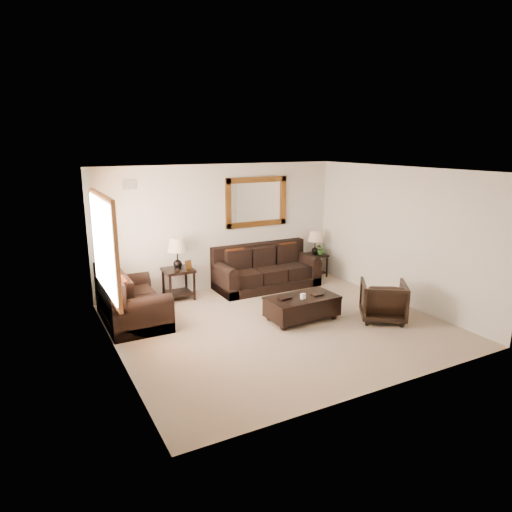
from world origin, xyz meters
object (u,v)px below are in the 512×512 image
end_table_left (178,259)px  end_table_right (315,247)px  sofa (265,272)px  loveseat (129,303)px  armchair (383,299)px  coffee_table (302,305)px

end_table_left → end_table_right: bearing=0.7°
sofa → loveseat: bearing=-167.8°
armchair → end_table_right: bearing=-64.5°
end_table_left → coffee_table: size_ratio=0.98×
sofa → end_table_left: end_table_left is taller
end_table_left → loveseat: bearing=-146.0°
sofa → armchair: 2.87m
loveseat → coffee_table: bearing=-115.9°
end_table_right → armchair: bearing=-100.1°
loveseat → end_table_right: bearing=-79.6°
end_table_left → end_table_right: (3.41, 0.04, -0.12)m
coffee_table → armchair: bearing=-29.3°
loveseat → end_table_right: end_table_right is taller
sofa → coffee_table: 2.07m
sofa → armchair: sofa is taller
sofa → armchair: bearing=-71.1°
end_table_right → armchair: (-0.51, -2.88, -0.32)m
loveseat → end_table_right: size_ratio=1.55×
end_table_left → end_table_right: size_ratio=1.17×
end_table_left → armchair: (2.90, -2.84, -0.44)m
coffee_table → end_table_left: bearing=125.1°
sofa → coffee_table: (-0.37, -2.04, -0.07)m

